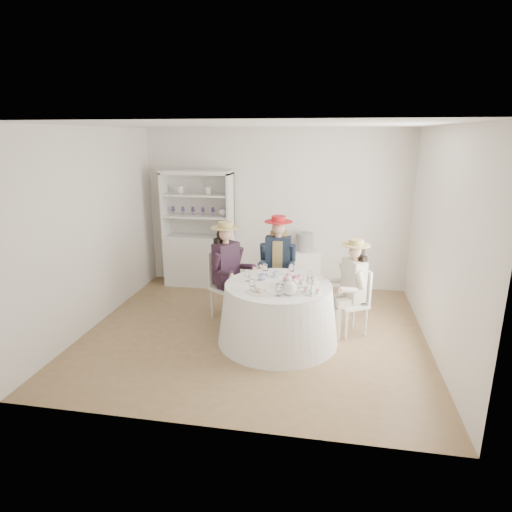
# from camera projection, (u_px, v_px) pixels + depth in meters

# --- Properties ---
(ground) EXTENTS (4.50, 4.50, 0.00)m
(ground) POSITION_uv_depth(u_px,v_px,m) (255.00, 332.00, 5.81)
(ground) COLOR olive
(ground) RESTS_ON ground
(ceiling) EXTENTS (4.50, 4.50, 0.00)m
(ceiling) POSITION_uv_depth(u_px,v_px,m) (255.00, 125.00, 5.07)
(ceiling) COLOR white
(ceiling) RESTS_ON wall_back
(wall_back) EXTENTS (4.50, 0.00, 4.50)m
(wall_back) POSITION_uv_depth(u_px,v_px,m) (275.00, 209.00, 7.34)
(wall_back) COLOR silver
(wall_back) RESTS_ON ground
(wall_front) EXTENTS (4.50, 0.00, 4.50)m
(wall_front) POSITION_uv_depth(u_px,v_px,m) (212.00, 289.00, 3.55)
(wall_front) COLOR silver
(wall_front) RESTS_ON ground
(wall_left) EXTENTS (0.00, 4.50, 4.50)m
(wall_left) POSITION_uv_depth(u_px,v_px,m) (92.00, 229.00, 5.82)
(wall_left) COLOR silver
(wall_left) RESTS_ON ground
(wall_right) EXTENTS (0.00, 4.50, 4.50)m
(wall_right) POSITION_uv_depth(u_px,v_px,m) (441.00, 243.00, 5.07)
(wall_right) COLOR silver
(wall_right) RESTS_ON ground
(tea_table) EXTENTS (1.55, 1.55, 0.77)m
(tea_table) POSITION_uv_depth(u_px,v_px,m) (278.00, 313.00, 5.48)
(tea_table) COLOR white
(tea_table) RESTS_ON ground
(hutch) EXTENTS (1.22, 0.54, 2.01)m
(hutch) POSITION_uv_depth(u_px,v_px,m) (200.00, 245.00, 7.51)
(hutch) COLOR silver
(hutch) RESTS_ON ground
(side_table) EXTENTS (0.58, 0.58, 0.71)m
(side_table) POSITION_uv_depth(u_px,v_px,m) (303.00, 270.00, 7.28)
(side_table) COLOR silver
(side_table) RESTS_ON ground
(hatbox) EXTENTS (0.31, 0.31, 0.29)m
(hatbox) POSITION_uv_depth(u_px,v_px,m) (304.00, 242.00, 7.14)
(hatbox) COLOR black
(hatbox) RESTS_ON side_table
(guest_left) EXTENTS (0.61, 0.58, 1.42)m
(guest_left) POSITION_uv_depth(u_px,v_px,m) (227.00, 265.00, 6.07)
(guest_left) COLOR silver
(guest_left) RESTS_ON ground
(guest_mid) EXTENTS (0.53, 0.55, 1.45)m
(guest_mid) POSITION_uv_depth(u_px,v_px,m) (278.00, 258.00, 6.33)
(guest_mid) COLOR silver
(guest_mid) RESTS_ON ground
(guest_right) EXTENTS (0.56, 0.51, 1.30)m
(guest_right) POSITION_uv_depth(u_px,v_px,m) (352.00, 282.00, 5.58)
(guest_right) COLOR silver
(guest_right) RESTS_ON ground
(spare_chair) EXTENTS (0.49, 0.49, 0.87)m
(spare_chair) POSITION_uv_depth(u_px,v_px,m) (235.00, 280.00, 6.47)
(spare_chair) COLOR silver
(spare_chair) RESTS_ON ground
(teacup_a) EXTENTS (0.11, 0.11, 0.07)m
(teacup_a) POSITION_uv_depth(u_px,v_px,m) (262.00, 278.00, 5.51)
(teacup_a) COLOR white
(teacup_a) RESTS_ON tea_table
(teacup_b) EXTENTS (0.09, 0.09, 0.07)m
(teacup_b) POSITION_uv_depth(u_px,v_px,m) (275.00, 275.00, 5.63)
(teacup_b) COLOR white
(teacup_b) RESTS_ON tea_table
(teacup_c) EXTENTS (0.11, 0.11, 0.07)m
(teacup_c) POSITION_uv_depth(u_px,v_px,m) (298.00, 278.00, 5.49)
(teacup_c) COLOR white
(teacup_c) RESTS_ON tea_table
(flower_bowl) EXTENTS (0.27, 0.27, 0.06)m
(flower_bowl) POSITION_uv_depth(u_px,v_px,m) (294.00, 282.00, 5.35)
(flower_bowl) COLOR white
(flower_bowl) RESTS_ON tea_table
(flower_arrangement) EXTENTS (0.20, 0.20, 0.08)m
(flower_arrangement) POSITION_uv_depth(u_px,v_px,m) (292.00, 280.00, 5.24)
(flower_arrangement) COLOR pink
(flower_arrangement) RESTS_ON tea_table
(table_teapot) EXTENTS (0.25, 0.17, 0.18)m
(table_teapot) POSITION_uv_depth(u_px,v_px,m) (290.00, 288.00, 5.01)
(table_teapot) COLOR white
(table_teapot) RESTS_ON tea_table
(sandwich_plate) EXTENTS (0.27, 0.27, 0.06)m
(sandwich_plate) POSITION_uv_depth(u_px,v_px,m) (259.00, 291.00, 5.09)
(sandwich_plate) COLOR white
(sandwich_plate) RESTS_ON tea_table
(cupcake_stand) EXTENTS (0.21, 0.21, 0.20)m
(cupcake_stand) POSITION_uv_depth(u_px,v_px,m) (312.00, 288.00, 5.04)
(cupcake_stand) COLOR white
(cupcake_stand) RESTS_ON tea_table
(stemware_set) EXTENTS (0.87, 0.87, 0.15)m
(stemware_set) POSITION_uv_depth(u_px,v_px,m) (278.00, 279.00, 5.36)
(stemware_set) COLOR white
(stemware_set) RESTS_ON tea_table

